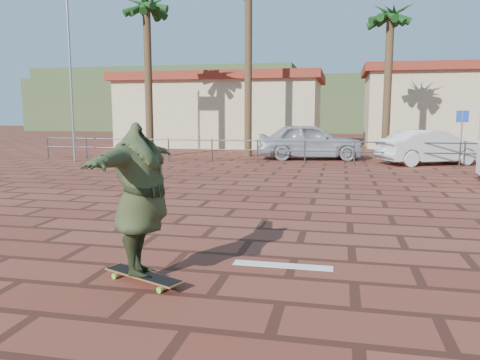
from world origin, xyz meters
name	(u,v)px	position (x,y,z in m)	size (l,w,h in m)	color
ground	(250,240)	(0.00, 0.00, 0.00)	(120.00, 120.00, 0.00)	brown
paint_stripe	(283,265)	(0.70, -1.20, 0.00)	(1.40, 0.22, 0.01)	white
guardrail	(305,148)	(0.00, 12.00, 0.68)	(24.06, 0.06, 1.00)	#47494F
flagpole	(72,53)	(-9.87, 11.00, 4.64)	(1.30, 0.10, 8.00)	gray
palm_far_left	(146,10)	(-7.50, 13.50, 6.83)	(2.40, 2.40, 8.25)	brown
palm_center	(391,19)	(3.50, 15.50, 6.36)	(2.40, 2.40, 7.75)	brown
building_west	(224,110)	(-6.00, 22.00, 2.28)	(12.60, 7.60, 4.50)	beige
building_east	(449,106)	(8.00, 24.00, 2.54)	(10.60, 6.60, 5.00)	beige
hill_front	(329,105)	(0.00, 50.00, 3.00)	(70.00, 18.00, 6.00)	#384C28
hill_back	(173,99)	(-22.00, 56.00, 4.00)	(35.00, 14.00, 8.00)	#384C28
longboard	(143,276)	(-0.94, -2.24, 0.10)	(1.19, 0.71, 0.12)	olive
skateboarder	(141,200)	(-0.94, -2.24, 1.07)	(2.35, 0.64, 1.91)	#333D20
car_silver	(310,141)	(0.06, 14.21, 0.83)	(1.95, 4.85, 1.65)	#A7A8AE
car_white	(430,147)	(5.08, 13.00, 0.71)	(1.50, 4.31, 1.42)	silver
street_sign	(462,128)	(6.00, 12.00, 1.55)	(0.45, 0.06, 2.21)	gray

